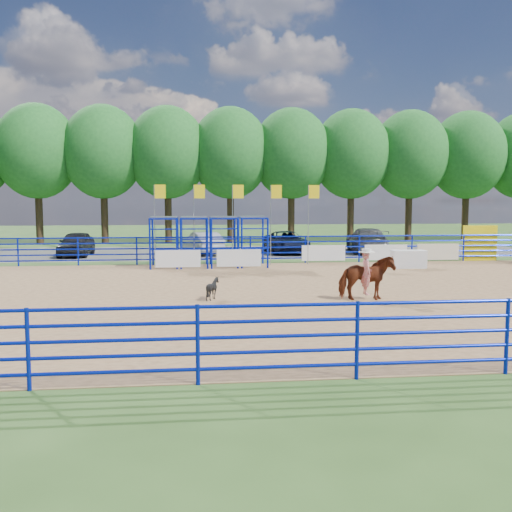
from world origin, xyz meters
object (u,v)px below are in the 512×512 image
(announcer_table, at_px, (408,259))
(calf, at_px, (213,288))
(car_c, at_px, (286,242))
(car_d, at_px, (367,240))
(car_a, at_px, (76,244))
(car_b, at_px, (203,243))
(horse_and_rider, at_px, (366,275))

(announcer_table, relative_size, calf, 2.19)
(car_c, height_order, car_d, car_d)
(announcer_table, distance_m, car_a, 19.70)
(car_b, relative_size, car_c, 0.85)
(car_c, bearing_deg, car_b, 179.97)
(car_b, xyz_separation_m, car_c, (5.36, 0.30, -0.00))
(calf, distance_m, car_d, 20.03)
(announcer_table, xyz_separation_m, car_a, (-17.83, 8.38, 0.29))
(car_a, bearing_deg, calf, -64.99)
(announcer_table, bearing_deg, car_b, 139.46)
(car_d, bearing_deg, calf, 66.62)
(announcer_table, xyz_separation_m, car_d, (0.61, 8.83, 0.34))
(announcer_table, height_order, car_d, car_d)
(calf, distance_m, car_c, 17.87)
(car_a, bearing_deg, car_c, 2.28)
(car_b, bearing_deg, calf, 73.23)
(horse_and_rider, distance_m, car_a, 21.52)
(announcer_table, distance_m, car_c, 10.11)
(announcer_table, bearing_deg, horse_and_rider, -119.13)
(car_c, xyz_separation_m, car_d, (5.34, -0.11, 0.10))
(car_c, bearing_deg, car_d, -4.38)
(car_a, xyz_separation_m, car_c, (13.09, 0.55, -0.05))
(announcer_table, relative_size, horse_and_rider, 0.67)
(announcer_table, height_order, calf, announcer_table)
(car_c, distance_m, car_d, 5.34)
(announcer_table, distance_m, car_d, 8.85)
(car_b, height_order, car_d, car_d)
(horse_and_rider, xyz_separation_m, car_b, (-5.16, 17.47, -0.19))
(announcer_table, height_order, car_a, car_a)
(car_a, xyz_separation_m, car_b, (7.74, 0.25, -0.05))
(horse_and_rider, relative_size, car_d, 0.45)
(calf, xyz_separation_m, car_b, (-0.01, 16.74, 0.31))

